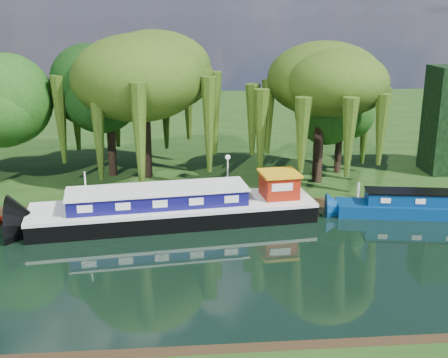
{
  "coord_description": "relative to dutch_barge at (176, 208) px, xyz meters",
  "views": [
    {
      "loc": [
        -2.85,
        -26.04,
        12.37
      ],
      "look_at": [
        -0.17,
        5.55,
        2.8
      ],
      "focal_mm": 45.0,
      "sensor_mm": 36.0,
      "label": 1
    }
  ],
  "objects": [
    {
      "name": "willow_left",
      "position": [
        -2.1,
        8.42,
        6.89
      ],
      "size": [
        8.43,
        8.43,
        10.1
      ],
      "color": "black",
      "rests_on": "far_bank"
    },
    {
      "name": "reeds_near",
      "position": [
        9.9,
        -13.64,
        -0.34
      ],
      "size": [
        33.7,
        1.5,
        1.1
      ],
      "color": "#184512",
      "rests_on": "ground"
    },
    {
      "name": "narrowboat",
      "position": [
        16.0,
        -0.35,
        -0.27
      ],
      "size": [
        12.07,
        3.89,
        1.74
      ],
      "rotation": [
        0.0,
        0.0,
        -0.16
      ],
      "color": "navy",
      "rests_on": "ground"
    },
    {
      "name": "mooring_posts",
      "position": [
        2.53,
        2.33,
        0.06
      ],
      "size": [
        19.16,
        0.16,
        1.0
      ],
      "color": "silver",
      "rests_on": "far_bank"
    },
    {
      "name": "willow_right",
      "position": [
        10.15,
        6.07,
        6.11
      ],
      "size": [
        7.37,
        7.37,
        8.98
      ],
      "color": "black",
      "rests_on": "far_bank"
    },
    {
      "name": "far_bank",
      "position": [
        3.03,
        27.93,
        -0.67
      ],
      "size": [
        120.0,
        52.0,
        0.45
      ],
      "primitive_type": "cube",
      "color": "#15330D",
      "rests_on": "ground"
    },
    {
      "name": "dutch_barge",
      "position": [
        0.0,
        0.0,
        0.0
      ],
      "size": [
        17.41,
        5.85,
        3.6
      ],
      "rotation": [
        0.0,
        0.0,
        0.12
      ],
      "color": "black",
      "rests_on": "ground"
    },
    {
      "name": "lamppost",
      "position": [
        3.53,
        4.43,
        1.53
      ],
      "size": [
        0.36,
        0.36,
        2.56
      ],
      "color": "silver",
      "rests_on": "far_bank"
    },
    {
      "name": "tree_far_mid",
      "position": [
        -4.71,
        9.04,
        5.63
      ],
      "size": [
        5.38,
        5.38,
        8.81
      ],
      "color": "black",
      "rests_on": "far_bank"
    },
    {
      "name": "tree_far_right",
      "position": [
        12.3,
        8.31,
        4.43
      ],
      "size": [
        4.31,
        4.31,
        7.06
      ],
      "color": "black",
      "rests_on": "far_bank"
    },
    {
      "name": "ground",
      "position": [
        3.03,
        -6.07,
        -0.89
      ],
      "size": [
        120.0,
        120.0,
        0.0
      ],
      "primitive_type": "plane",
      "color": "black"
    }
  ]
}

